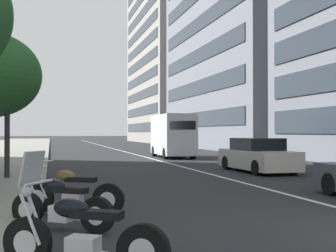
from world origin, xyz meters
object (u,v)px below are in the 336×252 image
object	(u,v)px
motorcycle_second_in_row	(72,194)
street_lamp_with_banners	(20,36)
car_far_down_avenue	(258,156)
motorcycle_far_end_row	(80,236)
motorcycle_by_sign_pole	(60,207)
delivery_van_ahead	(173,135)

from	to	relation	value
motorcycle_second_in_row	street_lamp_with_banners	bearing A→B (deg)	-50.91
motorcycle_second_in_row	car_far_down_avenue	xyz separation A→B (m)	(8.31, -8.26, 0.25)
motorcycle_far_end_row	motorcycle_by_sign_pole	world-z (taller)	motorcycle_far_end_row
car_far_down_avenue	motorcycle_far_end_row	bearing A→B (deg)	144.56
motorcycle_far_end_row	motorcycle_second_in_row	distance (m)	3.99
motorcycle_by_sign_pole	motorcycle_second_in_row	xyz separation A→B (m)	(1.48, -0.26, 0.01)
delivery_van_ahead	motorcycle_second_in_row	bearing A→B (deg)	160.41
motorcycle_second_in_row	street_lamp_with_banners	xyz separation A→B (m)	(6.90, 1.49, 4.64)
motorcycle_by_sign_pole	street_lamp_with_banners	world-z (taller)	street_lamp_with_banners
motorcycle_far_end_row	street_lamp_with_banners	distance (m)	11.91
motorcycle_second_in_row	car_far_down_avenue	world-z (taller)	car_far_down_avenue
motorcycle_far_end_row	car_far_down_avenue	distance (m)	14.86
car_far_down_avenue	delivery_van_ahead	world-z (taller)	delivery_van_ahead
car_far_down_avenue	street_lamp_with_banners	world-z (taller)	street_lamp_with_banners
motorcycle_far_end_row	motorcycle_by_sign_pole	xyz separation A→B (m)	(2.51, 0.19, -0.03)
motorcycle_second_in_row	motorcycle_far_end_row	bearing A→B (deg)	115.75
motorcycle_second_in_row	car_far_down_avenue	bearing A→B (deg)	-107.95
motorcycle_by_sign_pole	car_far_down_avenue	world-z (taller)	car_far_down_avenue
street_lamp_with_banners	motorcycle_second_in_row	bearing A→B (deg)	-167.80
motorcycle_by_sign_pole	street_lamp_with_banners	bearing A→B (deg)	-44.95
delivery_van_ahead	motorcycle_far_end_row	bearing A→B (deg)	163.50
motorcycle_far_end_row	street_lamp_with_banners	world-z (taller)	street_lamp_with_banners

